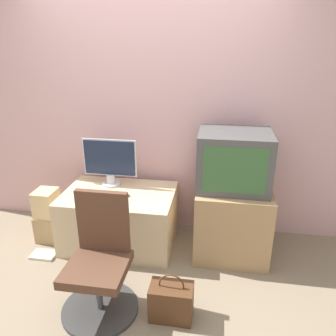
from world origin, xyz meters
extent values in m
plane|color=#7F705B|center=(0.00, 0.00, 0.00)|extent=(12.00, 12.00, 0.00)
cube|color=#CC9EA3|center=(0.00, 1.32, 1.30)|extent=(4.40, 0.05, 2.60)
cube|color=#CCB289|center=(-0.26, 0.86, 0.28)|extent=(1.08, 0.73, 0.56)
cube|color=#A37F56|center=(0.84, 0.87, 0.34)|extent=(0.68, 0.62, 0.68)
cylinder|color=silver|center=(-0.39, 1.04, 0.57)|extent=(0.19, 0.19, 0.02)
cylinder|color=silver|center=(-0.39, 1.04, 0.62)|extent=(0.09, 0.09, 0.09)
cube|color=silver|center=(-0.39, 1.04, 0.85)|extent=(0.55, 0.01, 0.38)
cube|color=#19233D|center=(-0.39, 1.04, 0.85)|extent=(0.52, 0.02, 0.35)
cube|color=#2D2D2D|center=(-0.40, 0.80, 0.56)|extent=(0.34, 0.11, 0.01)
ellipsoid|color=#4C4C51|center=(-0.16, 0.79, 0.57)|extent=(0.07, 0.04, 0.03)
cube|color=#474747|center=(0.82, 0.90, 0.94)|extent=(0.63, 0.53, 0.52)
cube|color=#335B33|center=(0.82, 0.64, 0.94)|extent=(0.52, 0.01, 0.40)
cylinder|color=#333333|center=(-0.15, -0.06, 0.01)|extent=(0.58, 0.58, 0.03)
cylinder|color=#4C4C51|center=(-0.15, -0.06, 0.19)|extent=(0.05, 0.05, 0.32)
cube|color=#513323|center=(-0.15, -0.06, 0.39)|extent=(0.44, 0.44, 0.07)
cube|color=#513323|center=(-0.15, 0.14, 0.67)|extent=(0.40, 0.05, 0.49)
cube|color=#A3845B|center=(-1.00, 0.80, 0.14)|extent=(0.22, 0.25, 0.28)
cube|color=#D1B27F|center=(-1.00, 0.80, 0.41)|extent=(0.20, 0.23, 0.27)
cube|color=#4C2D19|center=(0.40, -0.03, 0.14)|extent=(0.32, 0.19, 0.28)
torus|color=#4C2D19|center=(0.40, -0.03, 0.29)|extent=(0.19, 0.01, 0.19)
cube|color=beige|center=(-0.92, 0.51, 0.01)|extent=(0.23, 0.16, 0.02)
camera|label=1|loc=(0.67, -1.90, 1.93)|focal=35.00mm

